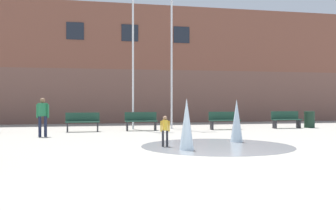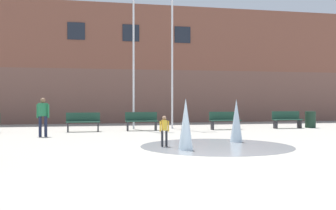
# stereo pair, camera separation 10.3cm
# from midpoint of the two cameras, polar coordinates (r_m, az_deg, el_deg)

# --- Properties ---
(ground_plane) EXTENTS (100.00, 100.00, 0.00)m
(ground_plane) POSITION_cam_midpoint_polar(r_m,az_deg,el_deg) (9.57, 6.00, -8.21)
(ground_plane) COLOR #9E998E
(library_building) EXTENTS (36.00, 6.05, 7.89)m
(library_building) POSITION_cam_midpoint_polar(r_m,az_deg,el_deg) (29.05, -6.35, 5.48)
(library_building) COLOR brown
(library_building) RESTS_ON ground
(splash_fountain) EXTENTS (4.92, 4.92, 1.55)m
(splash_fountain) POSITION_cam_midpoint_polar(r_m,az_deg,el_deg) (12.91, 6.52, -3.30)
(splash_fountain) COLOR gray
(splash_fountain) RESTS_ON ground
(park_bench_left_of_flagpoles) EXTENTS (1.60, 0.44, 0.91)m
(park_bench_left_of_flagpoles) POSITION_cam_midpoint_polar(r_m,az_deg,el_deg) (19.14, -12.44, -2.37)
(park_bench_left_of_flagpoles) COLOR #28282D
(park_bench_left_of_flagpoles) RESTS_ON ground
(park_bench_under_left_flagpole) EXTENTS (1.60, 0.44, 0.91)m
(park_bench_under_left_flagpole) POSITION_cam_midpoint_polar(r_m,az_deg,el_deg) (19.50, -4.08, -2.31)
(park_bench_under_left_flagpole) COLOR #28282D
(park_bench_under_left_flagpole) RESTS_ON ground
(park_bench_center) EXTENTS (1.60, 0.44, 0.91)m
(park_bench_center) POSITION_cam_midpoint_polar(r_m,az_deg,el_deg) (20.40, 8.03, -2.19)
(park_bench_center) COLOR #28282D
(park_bench_center) RESTS_ON ground
(park_bench_near_trashcan) EXTENTS (1.60, 0.44, 0.91)m
(park_bench_near_trashcan) POSITION_cam_midpoint_polar(r_m,az_deg,el_deg) (22.01, 16.63, -2.00)
(park_bench_near_trashcan) COLOR #28282D
(park_bench_near_trashcan) RESTS_ON ground
(adult_watching) EXTENTS (0.50, 0.37, 1.59)m
(adult_watching) POSITION_cam_midpoint_polar(r_m,az_deg,el_deg) (16.84, -17.90, -1.24)
(adult_watching) COLOR #1E233D
(adult_watching) RESTS_ON ground
(child_running) EXTENTS (0.31, 0.22, 0.99)m
(child_running) POSITION_cam_midpoint_polar(r_m,az_deg,el_deg) (12.57, -0.67, -3.45)
(child_running) COLOR #28282D
(child_running) RESTS_ON ground
(flagpole_left) EXTENTS (0.80, 0.10, 8.50)m
(flagpole_left) POSITION_cam_midpoint_polar(r_m,az_deg,el_deg) (20.67, -5.17, 9.02)
(flagpole_left) COLOR silver
(flagpole_left) RESTS_ON ground
(flagpole_right) EXTENTS (0.80, 0.10, 8.58)m
(flagpole_right) POSITION_cam_midpoint_polar(r_m,az_deg,el_deg) (21.03, 0.46, 9.00)
(flagpole_right) COLOR silver
(flagpole_right) RESTS_ON ground
(trash_can) EXTENTS (0.56, 0.56, 0.90)m
(trash_can) POSITION_cam_midpoint_polar(r_m,az_deg,el_deg) (22.83, 19.71, -1.99)
(trash_can) COLOR #193323
(trash_can) RESTS_ON ground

